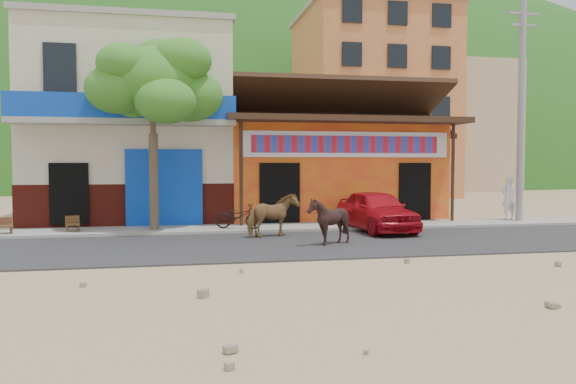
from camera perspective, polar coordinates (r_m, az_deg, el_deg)
The scene contains 17 objects.
ground at distance 12.92m, azimuth 6.61°, elevation -6.86°, with size 120.00×120.00×0.00m, color #9E825B.
road at distance 15.28m, azimuth 3.70°, elevation -5.24°, with size 60.00×5.00×0.04m, color #28282B.
sidewalk at distance 18.65m, azimuth 0.90°, elevation -3.61°, with size 60.00×2.00×0.12m, color gray.
dance_club at distance 22.89m, azimuth 3.67°, elevation 1.97°, with size 8.00×6.00×3.60m, color orange.
cafe_building at distance 22.20m, azimuth -15.48°, elevation 6.23°, with size 7.00×6.00×7.00m, color beige.
apartment_front at distance 38.54m, azimuth 8.40°, elevation 8.62°, with size 9.00×9.00×12.00m, color #CC723F.
apartment_rear at distance 47.56m, azimuth 16.22°, elevation 6.25°, with size 8.00×8.00×10.00m, color tan.
hillside at distance 82.78m, azimuth -8.69°, elevation 9.76°, with size 100.00×40.00×24.00m, color #194C14.
tree at distance 17.94m, azimuth -13.54°, elevation 5.83°, with size 3.00×3.00×6.00m, color #2D721E, non-canonical shape.
utility_pole at distance 21.88m, azimuth 22.60°, elevation 7.79°, with size 0.24×0.24×8.00m, color gray.
cow_tan at distance 16.33m, azimuth -1.59°, elevation -2.39°, with size 0.68×1.50×1.27m, color olive.
cow_dark at distance 14.85m, azimuth 4.15°, elevation -2.95°, with size 1.02×1.14×1.26m, color black.
red_car at distance 18.02m, azimuth 8.98°, elevation -1.86°, with size 1.54×3.83×1.30m, color #B40C19.
scooter at distance 17.77m, azimuth -5.07°, elevation -2.45°, with size 0.53×1.53×0.80m, color black.
pedestrian at distance 22.02m, azimuth 21.49°, elevation -0.53°, with size 0.59×0.39×1.62m, color white.
cafe_chair_left at distance 18.24m, azimuth -21.05°, elevation -2.38°, with size 0.41×0.41×0.88m, color #4C2C19, non-canonical shape.
cafe_chair_right at distance 18.47m, azimuth -26.83°, elevation -2.43°, with size 0.41×0.41×0.88m, color #4A2E18, non-canonical shape.
Camera 1 is at (-3.94, -12.10, 2.21)m, focal length 35.00 mm.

